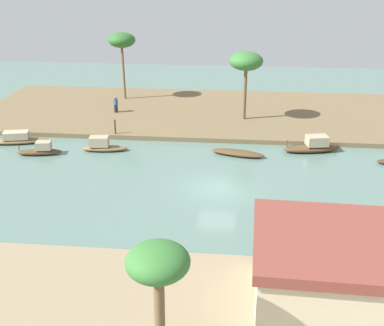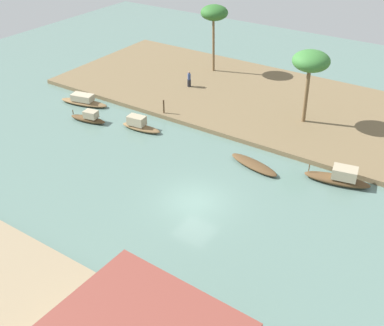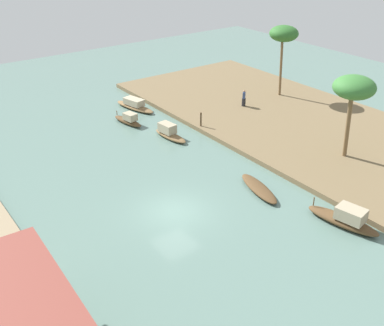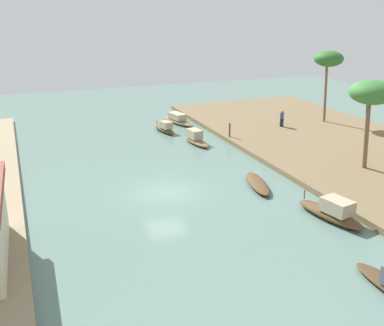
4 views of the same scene
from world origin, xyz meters
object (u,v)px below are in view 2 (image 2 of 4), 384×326
at_px(sampan_foreground, 339,178).
at_px(mooring_post, 164,107).
at_px(sampan_midstream, 89,118).
at_px(palm_tree_left_far, 214,14).
at_px(sampan_with_tall_canopy, 84,101).
at_px(sampan_downstream_large, 254,165).
at_px(palm_tree_left_near, 311,62).
at_px(sampan_open_hull, 139,125).
at_px(person_on_near_bank, 189,80).

distance_m(sampan_foreground, mooring_post, 16.25).
distance_m(sampan_foreground, sampan_midstream, 21.17).
bearing_deg(palm_tree_left_far, sampan_foreground, 144.72).
bearing_deg(sampan_with_tall_canopy, palm_tree_left_far, -127.72).
height_order(sampan_downstream_large, palm_tree_left_near, palm_tree_left_near).
bearing_deg(sampan_midstream, sampan_downstream_large, 175.06).
height_order(sampan_open_hull, mooring_post, mooring_post).
bearing_deg(sampan_foreground, person_on_near_bank, -35.09).
bearing_deg(person_on_near_bank, palm_tree_left_near, -137.44).
bearing_deg(sampan_open_hull, person_on_near_bank, -89.26).
height_order(sampan_midstream, palm_tree_left_near, palm_tree_left_near).
height_order(sampan_with_tall_canopy, mooring_post, mooring_post).
bearing_deg(sampan_open_hull, sampan_with_tall_canopy, -14.11).
height_order(sampan_midstream, mooring_post, mooring_post).
relative_size(mooring_post, palm_tree_left_near, 0.20).
xyz_separation_m(person_on_near_bank, palm_tree_left_far, (0.25, -4.89, 5.29)).
xyz_separation_m(sampan_foreground, person_on_near_bank, (17.60, -7.74, 0.59)).
relative_size(sampan_with_tall_canopy, palm_tree_left_near, 0.80).
height_order(sampan_foreground, palm_tree_left_near, palm_tree_left_near).
bearing_deg(sampan_with_tall_canopy, sampan_midstream, 128.77).
distance_m(person_on_near_bank, mooring_post, 6.30).
bearing_deg(sampan_with_tall_canopy, palm_tree_left_near, -171.82).
relative_size(sampan_midstream, person_on_near_bank, 2.26).
height_order(sampan_downstream_large, sampan_midstream, sampan_midstream).
bearing_deg(palm_tree_left_near, mooring_post, 25.39).
relative_size(sampan_with_tall_canopy, person_on_near_bank, 3.15).
relative_size(sampan_downstream_large, palm_tree_left_far, 0.63).
relative_size(sampan_open_hull, mooring_post, 3.00).
xyz_separation_m(sampan_foreground, sampan_with_tall_canopy, (23.87, 0.42, -0.10)).
relative_size(palm_tree_left_near, palm_tree_left_far, 0.90).
bearing_deg(sampan_midstream, mooring_post, -148.22).
bearing_deg(sampan_open_hull, sampan_midstream, 9.15).
xyz_separation_m(sampan_midstream, palm_tree_left_far, (-3.15, -15.31, 5.97)).
relative_size(sampan_foreground, palm_tree_left_far, 0.68).
bearing_deg(sampan_midstream, person_on_near_bank, -117.89).
bearing_deg(sampan_downstream_large, sampan_foreground, -153.39).
relative_size(sampan_open_hull, palm_tree_left_near, 0.59).
distance_m(sampan_foreground, sampan_with_tall_canopy, 23.87).
relative_size(sampan_with_tall_canopy, sampan_midstream, 1.39).
xyz_separation_m(sampan_foreground, mooring_post, (16.16, -1.61, 0.52)).
bearing_deg(person_on_near_bank, sampan_with_tall_canopy, 99.79).
relative_size(person_on_near_bank, palm_tree_left_far, 0.23).
bearing_deg(sampan_with_tall_canopy, sampan_downstream_large, 164.00).
xyz_separation_m(sampan_with_tall_canopy, sampan_downstream_large, (-18.03, 0.96, -0.16)).
bearing_deg(person_on_near_bank, sampan_midstream, 119.29).
bearing_deg(palm_tree_left_far, palm_tree_left_near, 154.64).
relative_size(sampan_foreground, person_on_near_bank, 2.97).
distance_m(sampan_with_tall_canopy, sampan_open_hull, 7.48).
xyz_separation_m(sampan_midstream, person_on_near_bank, (-3.39, -10.43, 0.68)).
distance_m(sampan_foreground, palm_tree_left_far, 22.64).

